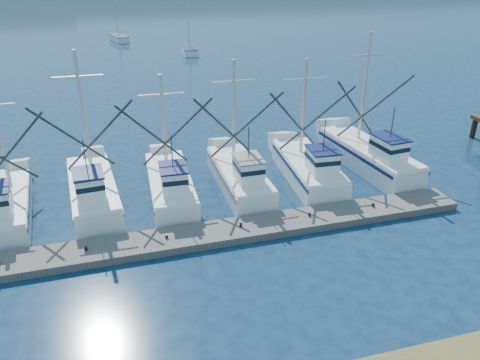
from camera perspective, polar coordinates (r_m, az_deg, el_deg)
The scene contains 5 objects.
ground at distance 22.24m, azimuth 13.85°, elevation -12.91°, with size 500.00×500.00×0.00m, color #0C2137.
floating_dock at distance 24.84m, azimuth -6.60°, elevation -7.08°, with size 31.96×2.13×0.43m, color #605B56.
trawler_fleet at distance 29.03m, azimuth -7.17°, elevation -0.28°, with size 31.33×9.23×9.93m.
sailboat_near at distance 73.75m, azimuth -6.16°, elevation 15.48°, with size 2.59×6.42×8.10m.
sailboat_far at distance 86.63m, azimuth -14.57°, elevation 16.39°, with size 3.23×6.00×8.10m.
Camera 1 is at (-9.48, -14.77, 13.67)m, focal length 35.00 mm.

